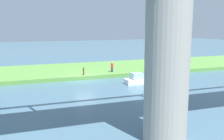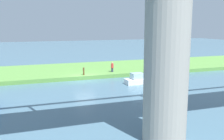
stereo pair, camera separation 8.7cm
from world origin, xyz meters
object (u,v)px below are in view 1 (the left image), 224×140
Objects in this scene: mooring_post at (84,71)px; bridge_pylon at (167,53)px; houseboat_blue at (140,80)px; person_on_bank at (112,67)px.

bridge_pylon is at bearing 91.18° from mooring_post.
houseboat_blue is (-5.70, 4.86, -0.53)m from mooring_post.
person_on_bank is at bearing -100.74° from bridge_pylon.
bridge_pylon reaches higher than person_on_bank.
person_on_bank reaches higher than houseboat_blue.
person_on_bank is 0.35× the size of houseboat_blue.
bridge_pylon is 16.23m from houseboat_blue.
bridge_pylon is 2.74× the size of houseboat_blue.
person_on_bank is 4.40m from mooring_post.
mooring_post is 0.25× the size of houseboat_blue.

